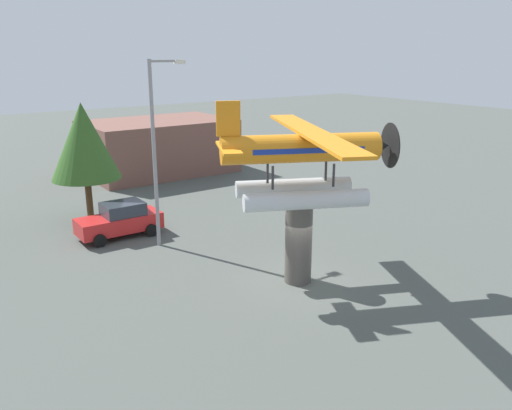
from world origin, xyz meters
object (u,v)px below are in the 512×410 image
tree_east (84,141)px  storefront_building (158,146)px  floatplane_monument (304,160)px  car_mid_red (120,220)px  streetlight_primary (157,142)px  display_pedestal (299,242)px

tree_east → storefront_building: bearing=47.2°
floatplane_monument → car_mid_red: 11.16m
streetlight_primary → storefront_building: streetlight_primary is taller
streetlight_primary → tree_east: 5.92m
storefront_building → tree_east: tree_east is taller
tree_east → display_pedestal: bearing=-71.1°
streetlight_primary → storefront_building: size_ratio=0.82×
display_pedestal → streetlight_primary: (-2.70, 7.17, 3.35)m
floatplane_monument → tree_east: size_ratio=1.50×
display_pedestal → storefront_building: size_ratio=0.32×
car_mid_red → tree_east: (-0.45, 3.36, 3.61)m
floatplane_monument → car_mid_red: size_ratio=2.35×
display_pedestal → streetlight_primary: streetlight_primary is taller
streetlight_primary → tree_east: size_ratio=1.34×
tree_east → streetlight_primary: bearing=-73.5°
storefront_building → floatplane_monument: bearing=-100.3°
storefront_building → streetlight_primary: bearing=-114.7°
car_mid_red → tree_east: bearing=-82.4°
display_pedestal → storefront_building: storefront_building is taller
car_mid_red → storefront_building: 14.94m
storefront_building → tree_east: 12.76m
storefront_building → tree_east: bearing=-132.8°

